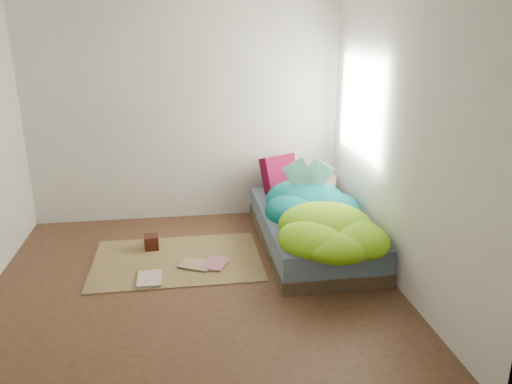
# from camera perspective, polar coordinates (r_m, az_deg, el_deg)

# --- Properties ---
(ground) EXTENTS (3.50, 3.50, 0.00)m
(ground) POSITION_cam_1_polar(r_m,az_deg,el_deg) (4.45, -7.03, -10.75)
(ground) COLOR #412A19
(ground) RESTS_ON ground
(room_walls) EXTENTS (3.54, 3.54, 2.62)m
(room_walls) POSITION_cam_1_polar(r_m,az_deg,el_deg) (3.93, -7.77, 10.49)
(room_walls) COLOR silver
(room_walls) RESTS_ON ground
(bed) EXTENTS (1.00, 2.00, 0.34)m
(bed) POSITION_cam_1_polar(r_m,az_deg,el_deg) (5.18, 6.29, -4.31)
(bed) COLOR #382E1E
(bed) RESTS_ON ground
(duvet) EXTENTS (0.96, 1.84, 0.34)m
(duvet) POSITION_cam_1_polar(r_m,az_deg,el_deg) (4.86, 7.08, -1.57)
(duvet) COLOR #06686B
(duvet) RESTS_ON bed
(rug) EXTENTS (1.60, 1.10, 0.01)m
(rug) POSITION_cam_1_polar(r_m,az_deg,el_deg) (4.93, -8.99, -7.68)
(rug) COLOR brown
(rug) RESTS_ON ground
(pillow_floral) EXTENTS (0.63, 0.51, 0.12)m
(pillow_floral) POSITION_cam_1_polar(r_m,az_deg,el_deg) (5.86, 6.39, 0.84)
(pillow_floral) COLOR beige
(pillow_floral) RESTS_ON bed
(pillow_magenta) EXTENTS (0.44, 0.31, 0.42)m
(pillow_magenta) POSITION_cam_1_polar(r_m,az_deg,el_deg) (5.72, 2.73, 2.08)
(pillow_magenta) COLOR #4D052A
(pillow_magenta) RESTS_ON bed
(open_book) EXTENTS (0.43, 0.17, 0.25)m
(open_book) POSITION_cam_1_polar(r_m,az_deg,el_deg) (5.17, 6.03, 3.14)
(open_book) COLOR #2A802A
(open_book) RESTS_ON duvet
(wooden_box) EXTENTS (0.15, 0.15, 0.14)m
(wooden_box) POSITION_cam_1_polar(r_m,az_deg,el_deg) (5.18, -11.86, -5.63)
(wooden_box) COLOR #38140C
(wooden_box) RESTS_ON rug
(floor_book_a) EXTENTS (0.22, 0.30, 0.02)m
(floor_book_a) POSITION_cam_1_polar(r_m,az_deg,el_deg) (4.61, -13.47, -9.71)
(floor_book_a) COLOR white
(floor_book_a) RESTS_ON rug
(floor_book_b) EXTENTS (0.31, 0.34, 0.03)m
(floor_book_b) POSITION_cam_1_polar(r_m,az_deg,el_deg) (4.81, -5.75, -7.98)
(floor_book_b) COLOR #C47186
(floor_book_b) RESTS_ON rug
(floor_book_c) EXTENTS (0.36, 0.33, 0.02)m
(floor_book_c) POSITION_cam_1_polar(r_m,az_deg,el_deg) (4.69, -7.39, -8.81)
(floor_book_c) COLOR tan
(floor_book_c) RESTS_ON rug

